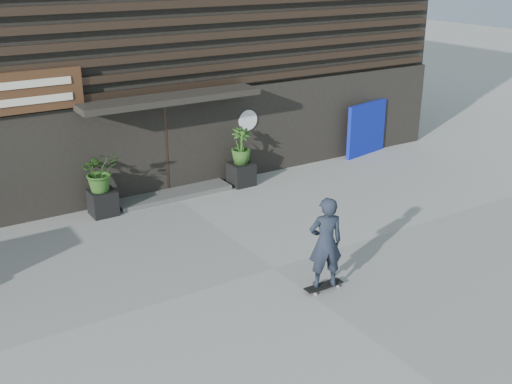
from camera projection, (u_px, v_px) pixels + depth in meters
ground at (273, 268)px, 12.16m from camera, size 80.00×80.00×0.00m
entrance_step at (173, 194)px, 15.77m from camera, size 3.00×0.80×0.12m
planter_pot_left at (103, 202)px, 14.58m from camera, size 0.60×0.60×0.60m
bamboo_left at (100, 171)px, 14.30m from camera, size 0.86×0.75×0.96m
planter_pot_right at (241, 174)px, 16.47m from camera, size 0.60×0.60×0.60m
bamboo_right at (241, 146)px, 16.19m from camera, size 0.54×0.54×0.96m
blue_tarp at (366, 129)px, 18.83m from camera, size 1.70×0.46×1.60m
building at (91, 17)px, 18.59m from camera, size 18.00×11.00×8.00m
skateboarder at (326, 243)px, 11.05m from camera, size 0.78×0.59×1.82m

